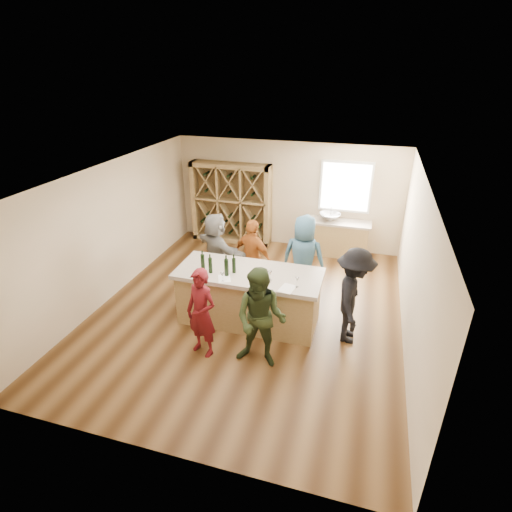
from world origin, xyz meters
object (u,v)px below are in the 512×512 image
(person_server, at_px, (353,296))
(wine_bottle_d, at_px, (226,268))
(tasting_counter_base, at_px, (249,298))
(person_near_left, at_px, (201,313))
(wine_bottle_a, at_px, (203,262))
(wine_bottle_b, at_px, (210,265))
(person_far_left, at_px, (216,250))
(wine_rack, at_px, (231,203))
(person_far_mid, at_px, (253,257))
(sink, at_px, (330,217))
(person_far_right, at_px, (303,258))
(wine_bottle_e, at_px, (234,266))
(person_near_right, at_px, (261,319))

(person_server, bearing_deg, wine_bottle_d, 93.76)
(tasting_counter_base, distance_m, person_near_left, 1.27)
(wine_bottle_a, distance_m, wine_bottle_d, 0.52)
(tasting_counter_base, relative_size, person_near_left, 1.62)
(wine_bottle_b, distance_m, person_far_left, 1.50)
(person_far_left, bearing_deg, wine_rack, -45.97)
(wine_rack, distance_m, wine_bottle_a, 3.83)
(person_near_left, distance_m, person_far_mid, 2.21)
(wine_bottle_b, xyz_separation_m, person_near_left, (0.19, -0.90, -0.42))
(sink, height_order, person_far_mid, person_far_mid)
(wine_bottle_b, bearing_deg, wine_bottle_d, -3.95)
(person_server, bearing_deg, wine_bottle_b, 92.61)
(wine_bottle_a, relative_size, person_far_mid, 0.18)
(wine_bottle_b, height_order, wine_bottle_d, wine_bottle_d)
(person_far_right, bearing_deg, person_far_mid, 7.86)
(wine_bottle_e, bearing_deg, wine_bottle_d, -121.78)
(person_near_left, xyz_separation_m, person_far_mid, (0.24, 2.20, 0.04))
(person_near_left, distance_m, person_server, 2.64)
(person_server, relative_size, person_far_right, 0.97)
(wine_bottle_a, bearing_deg, person_near_left, -69.39)
(person_far_left, bearing_deg, person_near_left, 137.51)
(wine_rack, relative_size, person_far_right, 1.19)
(person_near_right, distance_m, person_far_mid, 2.33)
(wine_bottle_d, distance_m, person_far_mid, 1.38)
(wine_rack, relative_size, person_near_right, 1.25)
(tasting_counter_base, xyz_separation_m, person_far_right, (0.83, 1.15, 0.43))
(person_near_left, bearing_deg, wine_bottle_d, 98.92)
(tasting_counter_base, xyz_separation_m, person_near_right, (0.55, -1.12, 0.38))
(person_near_left, relative_size, person_far_left, 0.94)
(wine_bottle_d, xyz_separation_m, person_far_left, (-0.76, 1.41, -0.39))
(wine_bottle_a, height_order, wine_bottle_e, wine_bottle_a)
(sink, xyz_separation_m, wine_bottle_a, (-1.94, -3.68, 0.22))
(person_near_left, bearing_deg, person_far_left, 123.01)
(person_far_mid, bearing_deg, wine_rack, -39.01)
(wine_bottle_b, distance_m, person_far_right, 2.05)
(wine_bottle_b, relative_size, wine_bottle_e, 1.03)
(person_far_right, bearing_deg, wine_bottle_a, 40.96)
(sink, xyz_separation_m, person_far_left, (-2.19, -2.38, -0.16))
(wine_bottle_a, bearing_deg, wine_rack, 101.51)
(wine_bottle_a, bearing_deg, person_far_left, 101.00)
(person_near_left, bearing_deg, wine_bottle_a, 128.35)
(person_server, relative_size, person_far_mid, 1.07)
(sink, bearing_deg, person_far_mid, -118.21)
(wine_bottle_a, height_order, person_near_right, person_near_right)
(wine_bottle_b, distance_m, person_server, 2.61)
(wine_rack, height_order, wine_bottle_d, wine_rack)
(sink, distance_m, tasting_counter_base, 3.74)
(wine_bottle_d, relative_size, person_far_right, 0.17)
(person_far_right, bearing_deg, wine_bottle_d, 53.49)
(person_server, xyz_separation_m, person_far_left, (-3.03, 1.20, -0.05))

